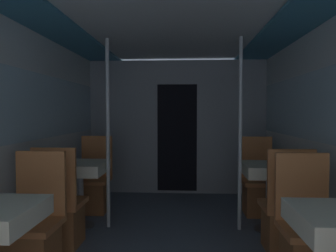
% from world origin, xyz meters
% --- Properties ---
extents(wall_left, '(0.05, 6.66, 2.16)m').
position_xyz_m(wall_left, '(-1.45, 1.93, 1.13)').
color(wall_left, silver).
rests_on(wall_left, ground_plane).
extents(wall_right, '(0.05, 6.66, 2.16)m').
position_xyz_m(wall_right, '(1.45, 1.93, 1.13)').
color(wall_right, silver).
rests_on(wall_right, ground_plane).
extents(ceiling_panel, '(2.91, 6.66, 0.07)m').
position_xyz_m(ceiling_panel, '(0.00, 1.93, 2.20)').
color(ceiling_panel, silver).
rests_on(ceiling_panel, wall_left).
extents(bulkhead_far, '(2.85, 0.09, 2.16)m').
position_xyz_m(bulkhead_far, '(0.00, 4.35, 1.08)').
color(bulkhead_far, gray).
rests_on(bulkhead_far, ground_plane).
extents(chair_left_far_0, '(0.42, 0.42, 1.00)m').
position_xyz_m(chair_left_far_0, '(-1.08, 1.54, 0.30)').
color(chair_left_far_0, '#9C5B31').
rests_on(chair_left_far_0, ground_plane).
extents(dining_table_left_1, '(0.58, 0.58, 0.75)m').
position_xyz_m(dining_table_left_1, '(-1.08, 2.70, 0.64)').
color(dining_table_left_1, '#4C4C51').
rests_on(dining_table_left_1, ground_plane).
extents(chair_left_near_1, '(0.42, 0.42, 1.00)m').
position_xyz_m(chair_left_near_1, '(-1.08, 2.12, 0.30)').
color(chair_left_near_1, '#9C5B31').
rests_on(chair_left_near_1, ground_plane).
extents(chair_left_far_1, '(0.42, 0.42, 1.00)m').
position_xyz_m(chair_left_far_1, '(-1.08, 3.28, 0.30)').
color(chair_left_far_1, '#9C5B31').
rests_on(chair_left_far_1, ground_plane).
extents(support_pole_left_1, '(0.04, 0.04, 2.16)m').
position_xyz_m(support_pole_left_1, '(-0.75, 2.70, 1.08)').
color(support_pole_left_1, silver).
rests_on(support_pole_left_1, ground_plane).
extents(chair_right_far_0, '(0.42, 0.42, 1.00)m').
position_xyz_m(chair_right_far_0, '(1.08, 1.54, 0.30)').
color(chair_right_far_0, '#9C5B31').
rests_on(chair_right_far_0, ground_plane).
extents(dining_table_right_1, '(0.58, 0.58, 0.75)m').
position_xyz_m(dining_table_right_1, '(1.08, 2.70, 0.64)').
color(dining_table_right_1, '#4C4C51').
rests_on(dining_table_right_1, ground_plane).
extents(chair_right_near_1, '(0.42, 0.42, 1.00)m').
position_xyz_m(chair_right_near_1, '(1.08, 2.12, 0.30)').
color(chair_right_near_1, '#9C5B31').
rests_on(chair_right_near_1, ground_plane).
extents(chair_right_far_1, '(0.42, 0.42, 1.00)m').
position_xyz_m(chair_right_far_1, '(1.08, 3.28, 0.30)').
color(chair_right_far_1, '#9C5B31').
rests_on(chair_right_far_1, ground_plane).
extents(support_pole_right_1, '(0.04, 0.04, 2.16)m').
position_xyz_m(support_pole_right_1, '(0.75, 2.70, 1.08)').
color(support_pole_right_1, silver).
rests_on(support_pole_right_1, ground_plane).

